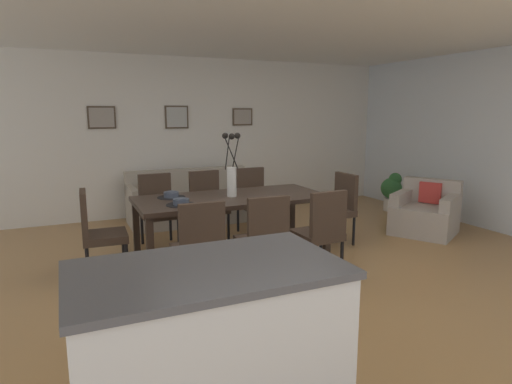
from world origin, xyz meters
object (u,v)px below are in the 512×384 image
object	(u,v)px
dining_chair_far_left	(264,236)
bowl_near_left	(181,201)
dining_table	(232,202)
dining_chair_near_right	(158,206)
centerpiece_vase	(232,172)
dining_chair_far_right	(207,202)
bowl_near_right	(171,194)
armchair	(426,213)
framed_picture_left	(102,117)
dining_chair_near_left	(199,244)
dining_chair_head_east	(339,205)
potted_plant	(392,190)
framed_picture_center	(177,117)
framed_picture_right	(243,117)
dining_chair_head_west	(97,229)
dining_chair_mid_left	(322,228)
dining_chair_mid_right	(253,197)
sofa	(193,203)

from	to	relation	value
dining_chair_far_left	bowl_near_left	distance (m)	0.98
dining_table	dining_chair_near_right	size ratio (longest dim) A/B	2.39
centerpiece_vase	dining_chair_far_right	bearing A→B (deg)	90.98
bowl_near_right	armchair	bearing A→B (deg)	-5.72
dining_chair_far_right	framed_picture_left	size ratio (longest dim) A/B	2.22
dining_table	dining_chair_far_right	size ratio (longest dim) A/B	2.39
dining_chair_near_left	dining_chair_head_east	size ratio (longest dim) A/B	1.00
bowl_near_left	potted_plant	world-z (taller)	bowl_near_left
framed_picture_center	framed_picture_right	world-z (taller)	framed_picture_center
armchair	framed_picture_left	distance (m)	5.03
dining_chair_head_east	framed_picture_center	distance (m)	3.13
dining_table	dining_chair_near_right	bearing A→B (deg)	128.40
dining_chair_far_left	dining_chair_head_east	distance (m)	1.75
dining_table	potted_plant	world-z (taller)	dining_table
dining_chair_near_right	dining_chair_far_left	distance (m)	1.92
dining_chair_head_east	bowl_near_left	size ratio (longest dim) A/B	5.41
dining_chair_head_west	centerpiece_vase	distance (m)	1.59
dining_chair_mid_left	bowl_near_left	bearing A→B (deg)	151.97
framed_picture_left	framed_picture_right	xyz separation A→B (m)	(2.34, 0.00, 0.00)
dining_chair_mid_left	bowl_near_right	bearing A→B (deg)	138.84
framed_picture_left	dining_chair_near_left	bearing A→B (deg)	-81.76
dining_chair_mid_right	bowl_near_right	distance (m)	1.53
dining_chair_near_left	dining_chair_mid_left	world-z (taller)	same
dining_chair_near_right	dining_chair_mid_left	distance (m)	2.24
dining_table	sofa	xyz separation A→B (m)	(0.07, 1.92, -0.40)
dining_chair_far_right	framed_picture_center	world-z (taller)	framed_picture_center
dining_chair_mid_right	framed_picture_center	distance (m)	2.05
bowl_near_right	framed_picture_center	xyz separation A→B (m)	(0.66, 2.28, 0.85)
bowl_near_left	framed_picture_center	world-z (taller)	framed_picture_center
dining_chair_far_left	dining_chair_head_west	bearing A→B (deg)	147.95
dining_chair_near_left	dining_chair_mid_left	distance (m)	1.32
dining_chair_head_east	centerpiece_vase	world-z (taller)	centerpiece_vase
sofa	framed_picture_left	xyz separation A→B (m)	(-1.24, 0.58, 1.35)
centerpiece_vase	bowl_near_right	world-z (taller)	centerpiece_vase
dining_chair_far_left	dining_chair_head_west	distance (m)	1.75
dining_chair_far_right	potted_plant	bearing A→B (deg)	5.03
dining_chair_mid_right	dining_chair_mid_left	bearing A→B (deg)	-90.92
dining_table	bowl_near_right	bearing A→B (deg)	161.29
framed_picture_center	dining_chair_far_right	bearing A→B (deg)	-90.51
dining_chair_head_east	bowl_near_right	world-z (taller)	dining_chair_head_east
dining_chair_near_left	sofa	distance (m)	2.95
dining_chair_far_left	framed_picture_left	bearing A→B (deg)	108.66
centerpiece_vase	sofa	distance (m)	2.06
dining_chair_head_east	sofa	bearing A→B (deg)	126.16
centerpiece_vase	framed_picture_left	xyz separation A→B (m)	(-1.17, 2.50, 0.60)
dining_chair_far_left	centerpiece_vase	bearing A→B (deg)	88.93
centerpiece_vase	sofa	bearing A→B (deg)	88.05
dining_chair_far_right	bowl_near_right	distance (m)	0.97
dining_chair_mid_left	dining_chair_near_right	bearing A→B (deg)	126.78
dining_chair_far_left	dining_chair_mid_right	distance (m)	1.97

